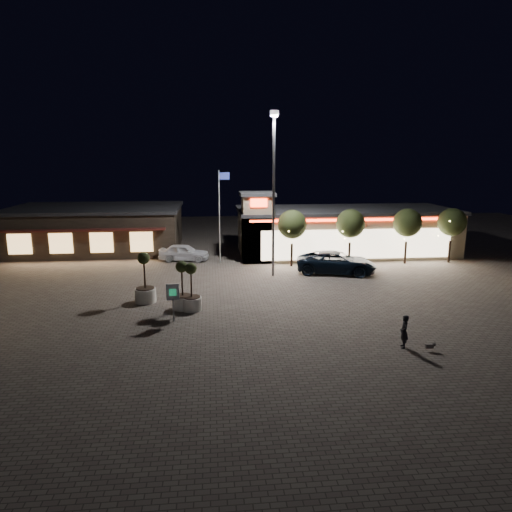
{
  "coord_description": "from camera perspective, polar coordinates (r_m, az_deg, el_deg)",
  "views": [
    {
      "loc": [
        -2.76,
        -26.2,
        9.07
      ],
      "look_at": [
        0.47,
        6.0,
        2.03
      ],
      "focal_mm": 32.0,
      "sensor_mm": 36.0,
      "label": 1
    }
  ],
  "objects": [
    {
      "name": "retail_building",
      "position": [
        44.3,
        10.44,
        3.16
      ],
      "size": [
        20.4,
        8.4,
        6.1
      ],
      "color": "gray",
      "rests_on": "ground"
    },
    {
      "name": "string_tree_d",
      "position": [
        42.96,
        23.3,
        3.9
      ],
      "size": [
        2.42,
        2.42,
        4.79
      ],
      "color": "#332319",
      "rests_on": "ground"
    },
    {
      "name": "white_sedan",
      "position": [
        41.12,
        -8.99,
        0.45
      ],
      "size": [
        4.66,
        2.48,
        1.51
      ],
      "primitive_type": "imported",
      "rotation": [
        0.0,
        0.0,
        1.41
      ],
      "color": "white",
      "rests_on": "ground"
    },
    {
      "name": "restaurant_building",
      "position": [
        48.02,
        -19.23,
        3.31
      ],
      "size": [
        16.4,
        11.0,
        4.3
      ],
      "color": "#382D23",
      "rests_on": "ground"
    },
    {
      "name": "ground",
      "position": [
        27.86,
        0.28,
        -6.73
      ],
      "size": [
        90.0,
        90.0,
        0.0
      ],
      "primitive_type": "plane",
      "color": "#635A50",
      "rests_on": "ground"
    },
    {
      "name": "string_tree_a",
      "position": [
        38.21,
        4.54,
        3.94
      ],
      "size": [
        2.42,
        2.42,
        4.79
      ],
      "color": "#332319",
      "rests_on": "ground"
    },
    {
      "name": "string_tree_b",
      "position": [
        39.4,
        11.73,
        3.98
      ],
      "size": [
        2.42,
        2.42,
        4.79
      ],
      "color": "#332319",
      "rests_on": "ground"
    },
    {
      "name": "planter_left",
      "position": [
        29.85,
        -13.69,
        -3.76
      ],
      "size": [
        1.33,
        1.33,
        3.26
      ],
      "color": "beige",
      "rests_on": "ground"
    },
    {
      "name": "dog",
      "position": [
        23.68,
        21.03,
        -10.4
      ],
      "size": [
        0.51,
        0.18,
        0.27
      ],
      "color": "#59514C",
      "rests_on": "ground"
    },
    {
      "name": "flagpole",
      "position": [
        39.45,
        -4.47,
        5.94
      ],
      "size": [
        0.95,
        0.1,
        8.0
      ],
      "color": "white",
      "rests_on": "ground"
    },
    {
      "name": "pickup_truck",
      "position": [
        36.8,
        10.02,
        -0.8
      ],
      "size": [
        6.79,
        4.44,
        1.74
      ],
      "primitive_type": "imported",
      "rotation": [
        0.0,
        0.0,
        1.3
      ],
      "color": "black",
      "rests_on": "ground"
    },
    {
      "name": "planter_right",
      "position": [
        27.81,
        -8.05,
        -4.92
      ],
      "size": [
        1.2,
        1.2,
        2.94
      ],
      "color": "beige",
      "rests_on": "ground"
    },
    {
      "name": "planter_mid",
      "position": [
        28.12,
        -9.17,
        -4.72
      ],
      "size": [
        1.22,
        1.22,
        3.0
      ],
      "color": "beige",
      "rests_on": "ground"
    },
    {
      "name": "floodlight_pole",
      "position": [
        34.59,
        2.23,
        8.86
      ],
      "size": [
        0.6,
        0.4,
        12.38
      ],
      "color": "gray",
      "rests_on": "ground"
    },
    {
      "name": "valet_sign",
      "position": [
        25.9,
        -10.35,
        -4.86
      ],
      "size": [
        0.72,
        0.1,
        2.19
      ],
      "color": "gray",
      "rests_on": "ground"
    },
    {
      "name": "pedestrian",
      "position": [
        23.44,
        18.03,
        -8.98
      ],
      "size": [
        0.48,
        0.65,
        1.63
      ],
      "primitive_type": "imported",
      "rotation": [
        0.0,
        0.0,
        -1.72
      ],
      "color": "black",
      "rests_on": "ground"
    },
    {
      "name": "string_tree_c",
      "position": [
        41.17,
        18.41,
        3.95
      ],
      "size": [
        2.42,
        2.42,
        4.79
      ],
      "color": "#332319",
      "rests_on": "ground"
    }
  ]
}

